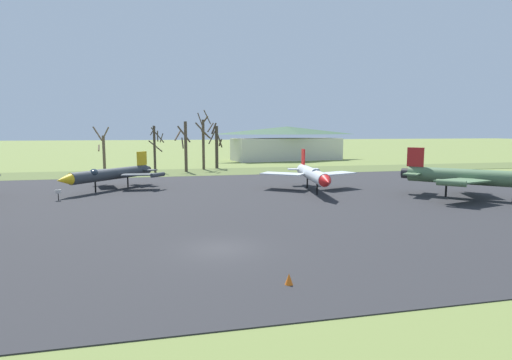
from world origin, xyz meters
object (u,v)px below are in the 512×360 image
at_px(jet_fighter_front_right, 111,174).
at_px(visitor_building, 287,144).
at_px(jet_fighter_rear_right, 485,178).
at_px(info_placard_front_right, 58,194).
at_px(jet_fighter_front_left, 312,174).
at_px(traffic_cone, 289,279).

distance_m(jet_fighter_front_right, visitor_building, 55.40).
bearing_deg(jet_fighter_rear_right, info_placard_front_right, 167.61).
bearing_deg(jet_fighter_front_right, visitor_building, 51.12).
height_order(jet_fighter_front_right, info_placard_front_right, jet_fighter_front_right).
height_order(jet_fighter_front_left, traffic_cone, jet_fighter_front_left).
bearing_deg(jet_fighter_rear_right, jet_fighter_front_left, 147.61).
relative_size(info_placard_front_right, traffic_cone, 2.00).
xyz_separation_m(jet_fighter_front_right, traffic_cone, (11.20, -33.03, -1.62)).
height_order(jet_fighter_front_left, jet_fighter_rear_right, jet_fighter_rear_right).
distance_m(jet_fighter_rear_right, traffic_cone, 31.15).
bearing_deg(jet_fighter_front_left, jet_fighter_rear_right, -32.39).
bearing_deg(visitor_building, traffic_cone, -107.19).
bearing_deg(jet_fighter_front_left, traffic_cone, -112.77).
distance_m(jet_fighter_front_right, traffic_cone, 34.92).
distance_m(visitor_building, traffic_cone, 79.77).
height_order(jet_fighter_rear_right, traffic_cone, jet_fighter_rear_right).
bearing_deg(traffic_cone, jet_fighter_rear_right, 33.94).
xyz_separation_m(jet_fighter_front_right, visitor_building, (34.76, 43.10, 1.92)).
bearing_deg(jet_fighter_rear_right, visitor_building, 92.18).
bearing_deg(jet_fighter_front_right, jet_fighter_rear_right, -22.96).
xyz_separation_m(jet_fighter_front_left, jet_fighter_front_right, (-22.38, 6.41, -0.10)).
relative_size(jet_fighter_rear_right, visitor_building, 0.51).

